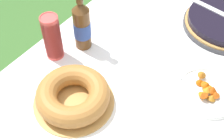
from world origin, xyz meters
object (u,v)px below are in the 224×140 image
cup_stack (52,37)px  snack_plate_right (208,91)px  cider_bottle_amber (82,25)px  bundt_cake (73,95)px

cup_stack → snack_plate_right: cup_stack is taller
cider_bottle_amber → snack_plate_right: size_ratio=1.27×
bundt_cake → cup_stack: size_ratio=1.48×
bundt_cake → cup_stack: cup_stack is taller
cup_stack → cider_bottle_amber: 0.13m
bundt_cake → cider_bottle_amber: cider_bottle_amber is taller
snack_plate_right → bundt_cake: bearing=130.9°
snack_plate_right → cup_stack: bearing=107.6°
cider_bottle_amber → snack_plate_right: (0.07, -0.54, -0.10)m
cup_stack → snack_plate_right: bearing=-72.4°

